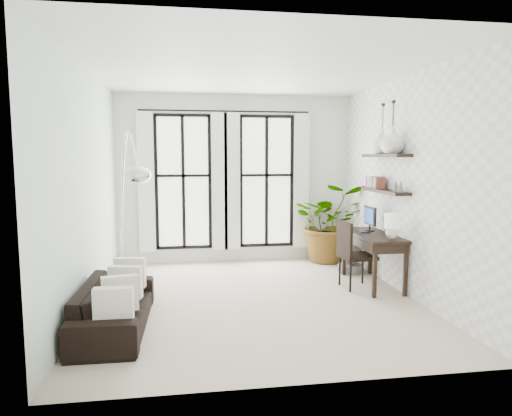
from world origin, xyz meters
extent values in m
plane|color=beige|center=(0.00, 0.00, 0.00)|extent=(5.00, 5.00, 0.00)
plane|color=white|center=(0.00, 0.00, 3.20)|extent=(5.00, 5.00, 0.00)
plane|color=silver|center=(-2.25, 0.00, 1.60)|extent=(0.00, 5.00, 5.00)
plane|color=white|center=(2.25, 0.00, 1.60)|extent=(0.00, 5.00, 5.00)
plane|color=white|center=(0.00, 2.50, 1.60)|extent=(4.50, 0.00, 4.50)
cube|color=white|center=(-1.00, 2.47, 1.55)|extent=(1.00, 0.02, 2.50)
cube|color=white|center=(-1.68, 2.37, 1.55)|extent=(0.30, 0.04, 2.60)
cube|color=white|center=(-0.32, 2.37, 1.55)|extent=(0.30, 0.04, 2.60)
cube|color=white|center=(0.60, 2.47, 1.55)|extent=(1.00, 0.02, 2.50)
cube|color=white|center=(-0.08, 2.37, 1.55)|extent=(0.30, 0.04, 2.60)
cube|color=white|center=(1.28, 2.37, 1.55)|extent=(0.30, 0.04, 2.60)
cylinder|color=black|center=(-0.20, 2.38, 2.88)|extent=(3.20, 0.03, 0.03)
cube|color=black|center=(2.11, 0.44, 1.50)|extent=(0.25, 1.30, 0.05)
cube|color=black|center=(2.11, 0.44, 2.05)|extent=(0.25, 1.30, 0.05)
cube|color=#D13443|center=(2.11, 0.99, 1.61)|extent=(0.16, 0.03, 0.18)
cube|color=#4437C2|center=(2.11, 0.94, 1.61)|extent=(0.16, 0.03, 0.18)
cube|color=yellow|center=(2.11, 0.90, 1.61)|extent=(0.16, 0.03, 0.18)
cube|color=#39AC71|center=(2.11, 0.85, 1.61)|extent=(0.16, 0.03, 0.18)
cube|color=#A556C9|center=(2.11, 0.81, 1.61)|extent=(0.16, 0.03, 0.18)
cube|color=orange|center=(2.11, 0.76, 1.61)|extent=(0.16, 0.03, 0.18)
cube|color=#454545|center=(2.11, 0.72, 1.61)|extent=(0.16, 0.03, 0.18)
cube|color=#32AF8D|center=(2.11, 0.67, 1.61)|extent=(0.16, 0.03, 0.18)
cube|color=gray|center=(2.11, 0.63, 1.61)|extent=(0.16, 0.03, 0.18)
cube|color=brown|center=(2.11, 0.58, 1.61)|extent=(0.16, 0.03, 0.18)
cone|color=gray|center=(2.11, 0.04, 1.61)|extent=(0.10, 0.10, 0.18)
cone|color=gray|center=(2.11, -0.11, 1.61)|extent=(0.10, 0.10, 0.18)
imported|color=black|center=(-1.80, -0.86, 0.28)|extent=(0.77, 1.91, 0.56)
cube|color=silver|center=(-1.70, -1.56, 0.50)|extent=(0.40, 0.12, 0.40)
cube|color=silver|center=(-1.70, -1.10, 0.50)|extent=(0.40, 0.12, 0.40)
cube|color=silver|center=(-1.70, -0.63, 0.50)|extent=(0.40, 0.12, 0.40)
cube|color=silver|center=(-1.70, -0.16, 0.50)|extent=(0.40, 0.12, 0.40)
imported|color=#2D7228|center=(1.79, 2.15, 0.76)|extent=(1.54, 1.38, 1.53)
cube|color=black|center=(1.95, 0.44, 0.81)|extent=(0.59, 1.40, 0.04)
cube|color=black|center=(1.93, 0.44, 0.71)|extent=(0.54, 1.34, 0.13)
cube|color=black|center=(1.71, -0.21, 0.40)|extent=(0.05, 0.05, 0.78)
cube|color=black|center=(2.19, -0.21, 0.40)|extent=(0.05, 0.05, 0.78)
cube|color=black|center=(1.71, 1.08, 0.40)|extent=(0.05, 0.05, 0.78)
cube|color=black|center=(2.19, 1.08, 0.40)|extent=(0.05, 0.05, 0.78)
cube|color=black|center=(2.00, 0.70, 1.08)|extent=(0.04, 0.42, 0.30)
cube|color=navy|center=(1.98, 0.70, 1.08)|extent=(0.00, 0.36, 0.24)
cube|color=black|center=(1.84, 0.70, 0.84)|extent=(0.15, 0.40, 0.02)
sphere|color=silver|center=(2.00, -0.10, 0.92)|extent=(0.18, 0.18, 0.18)
cylinder|color=white|center=(2.00, -0.10, 1.11)|extent=(0.22, 0.22, 0.22)
cube|color=black|center=(1.66, 0.34, 0.50)|extent=(0.54, 0.54, 0.06)
cube|color=black|center=(1.44, 0.32, 0.77)|extent=(0.09, 0.50, 0.55)
cylinder|color=black|center=(1.46, 0.14, 0.23)|extent=(0.03, 0.03, 0.46)
cylinder|color=black|center=(1.86, 0.14, 0.23)|extent=(0.03, 0.03, 0.46)
cylinder|color=black|center=(1.46, 0.54, 0.23)|extent=(0.03, 0.03, 0.46)
cylinder|color=black|center=(1.86, 0.54, 0.23)|extent=(0.03, 0.03, 0.46)
cylinder|color=silver|center=(-1.90, 0.57, 0.05)|extent=(0.35, 0.35, 0.10)
cylinder|color=silver|center=(-1.90, 0.57, 0.54)|extent=(0.04, 0.04, 0.98)
ellipsoid|color=silver|center=(-1.50, -0.81, 1.82)|extent=(0.32, 0.32, 0.20)
cylinder|color=gray|center=(1.91, 1.29, 0.07)|extent=(0.45, 0.45, 0.14)
ellipsoid|color=gray|center=(1.91, 1.29, 0.38)|extent=(0.41, 0.41, 0.50)
sphere|color=gray|center=(1.91, 1.29, 0.70)|extent=(0.23, 0.23, 0.23)
imported|color=white|center=(2.11, 0.19, 2.27)|extent=(0.37, 0.37, 0.38)
imported|color=white|center=(2.11, 0.59, 2.27)|extent=(0.37, 0.37, 0.38)
camera|label=1|loc=(-0.93, -6.27, 2.04)|focal=32.00mm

